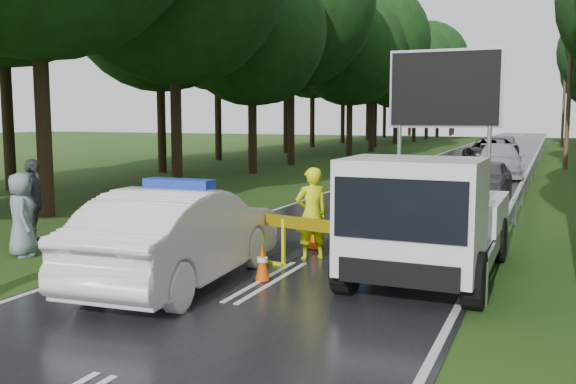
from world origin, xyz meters
The scene contains 20 objects.
ground centered at (0.00, 0.00, 0.00)m, with size 160.00×160.00×0.00m, color #174012.
road centered at (0.00, 30.00, 0.01)m, with size 7.00×140.00×0.02m, color black.
guardrail centered at (3.70, 29.67, 0.55)m, with size 0.12×60.06×0.70m.
utility_pole_mid centered at (5.20, 28.00, 5.06)m, with size 1.40×0.24×10.00m.
utility_pole_far centered at (5.20, 54.00, 5.06)m, with size 1.40×0.24×10.00m.
police_sedan centered at (-1.39, -0.69, 0.85)m, with size 2.17×5.27×1.87m.
work_truck centered at (2.57, 1.25, 1.13)m, with size 2.44×5.29×4.18m.
barrier centered at (0.51, 1.00, 0.78)m, with size 2.44×0.57×1.03m.
officer centered at (0.07, 2.00, 0.96)m, with size 0.70×0.46×1.91m, color #EDFF0D.
civilian centered at (1.15, 3.00, 0.88)m, with size 0.86×0.67×1.77m, color #194BA4.
bystander_mid centered at (-6.30, 0.93, 0.99)m, with size 1.16×0.48×1.98m, color #404448.
bystander_right centered at (-5.65, -0.06, 0.89)m, with size 0.87×0.57×1.78m, color gray.
queue_car_first centered at (2.37, 14.44, 0.66)m, with size 1.56×3.87×1.32m, color #404348.
queue_car_second centered at (2.18, 22.12, 0.78)m, with size 2.18×5.36×1.56m, color #AFB3B8.
queue_car_third centered at (1.20, 29.03, 0.82)m, with size 2.71×5.87×1.63m, color black.
queue_car_fourth centered at (1.17, 37.67, 0.72)m, with size 1.51×4.34×1.43m, color #43454B.
cone_center centered at (-0.11, 0.00, 0.32)m, with size 0.32×0.32×0.67m.
cone_far centered at (-0.20, 2.94, 0.37)m, with size 0.36×0.36×0.76m.
cone_left_mid centered at (-2.00, 0.74, 0.32)m, with size 0.31×0.31×0.66m.
cone_right centered at (2.61, 1.50, 0.37)m, with size 0.36×0.36×0.75m.
Camera 1 is at (4.62, -10.18, 2.97)m, focal length 40.00 mm.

